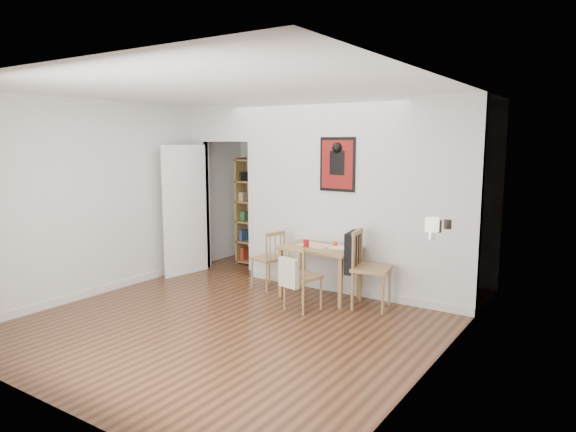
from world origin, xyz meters
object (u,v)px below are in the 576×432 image
Objects in this scene: dining_table at (320,253)px; orange_fruit at (335,244)px; chair_front at (302,277)px; ceramic_jar_a at (436,226)px; chair_right at (370,268)px; ceramic_jar_b at (448,224)px; notebook at (343,247)px; mantel_lamp at (432,226)px; red_glass at (306,243)px; bookshelf at (258,213)px; fireplace at (441,287)px; chair_left at (268,259)px.

dining_table is 13.04× the size of orange_fruit.
chair_front is 6.58× the size of ceramic_jar_a.
ceramic_jar_b is (1.06, -0.45, 0.70)m from chair_right.
chair_right is 7.87× the size of ceramic_jar_a.
chair_right is 0.50m from notebook.
orange_fruit is 0.14m from notebook.
mantel_lamp is 0.42m from ceramic_jar_a.
notebook reaches higher than dining_table.
ceramic_jar_a is at bearing -29.17° from notebook.
chair_front is 4.01× the size of mantel_lamp.
ceramic_jar_a is at bearing -18.03° from red_glass.
chair_right reaches higher than orange_fruit.
red_glass is at bearing 152.65° from mantel_lamp.
ceramic_jar_a is at bearing -28.14° from orange_fruit.
bookshelf is at bearing 139.58° from chair_front.
chair_right is 9.96× the size of ceramic_jar_b.
chair_right is 0.78× the size of fireplace.
ceramic_jar_a is 1.27× the size of ceramic_jar_b.
red_glass is at bearing 169.13° from ceramic_jar_b.
mantel_lamp reaches higher than ceramic_jar_a.
chair_left is at bearing 164.30° from fireplace.
bookshelf is 1.97m from red_glass.
chair_right is 1.35m from ceramic_jar_b.
bookshelf is 14.36× the size of ceramic_jar_a.
dining_table is 0.80× the size of fireplace.
red_glass is (-1.98, 0.66, 0.12)m from fireplace.
fireplace is 10.07× the size of ceramic_jar_a.
orange_fruit is (0.07, 0.70, 0.31)m from chair_front.
chair_left is 6.65× the size of ceramic_jar_a.
notebook is (-0.45, 0.12, 0.18)m from chair_right.
dining_table is 1.95m from ceramic_jar_b.
dining_table is 0.74m from chair_right.
mantel_lamp reaches higher than fireplace.
notebook is 2.57× the size of ceramic_jar_a.
ceramic_jar_b is (1.93, -0.37, 0.48)m from red_glass.
bookshelf is 17.90× the size of red_glass.
bookshelf is (-2.50, 1.04, 0.37)m from chair_right.
chair_left is 2.59× the size of notebook.
red_glass is (-0.23, 0.46, 0.32)m from chair_front.
fireplace is at bearing -33.71° from chair_right.
red_glass reaches higher than orange_fruit.
ceramic_jar_b reaches higher than chair_front.
fireplace is at bearing -22.72° from dining_table.
orange_fruit is 1.88m from ceramic_jar_a.
ceramic_jar_b is (0.04, 0.24, -0.01)m from ceramic_jar_a.
chair_left reaches higher than red_glass.
chair_front is 8.33× the size of ceramic_jar_b.
chair_left reaches higher than orange_fruit.
mantel_lamp is (1.68, -1.26, 0.57)m from orange_fruit.
orange_fruit reaches higher than notebook.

